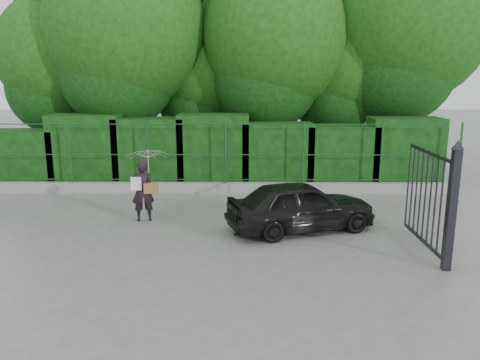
{
  "coord_description": "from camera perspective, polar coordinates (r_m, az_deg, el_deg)",
  "views": [
    {
      "loc": [
        0.95,
        -9.13,
        3.43
      ],
      "look_at": [
        0.86,
        1.3,
        1.1
      ],
      "focal_mm": 35.0,
      "sensor_mm": 36.0,
      "label": 1
    }
  ],
  "objects": [
    {
      "name": "kerb",
      "position": [
        14.05,
        -3.41,
        -0.93
      ],
      "size": [
        14.0,
        0.25,
        0.3
      ],
      "primitive_type": "cube",
      "color": "#9E9E99",
      "rests_on": "ground"
    },
    {
      "name": "woman",
      "position": [
        11.33,
        -11.27,
        0.8
      ],
      "size": [
        1.0,
        1.02,
        1.75
      ],
      "color": "black",
      "rests_on": "ground"
    },
    {
      "name": "car",
      "position": [
        10.64,
        7.42,
        -3.11
      ],
      "size": [
        3.6,
        2.33,
        1.14
      ],
      "primitive_type": "imported",
      "rotation": [
        0.0,
        0.0,
        1.89
      ],
      "color": "black",
      "rests_on": "ground"
    },
    {
      "name": "trees",
      "position": [
        16.9,
        1.18,
        16.63
      ],
      "size": [
        17.1,
        6.15,
        8.08
      ],
      "color": "black",
      "rests_on": "ground"
    },
    {
      "name": "gate",
      "position": [
        9.43,
        23.26,
        -2.21
      ],
      "size": [
        0.22,
        2.33,
        2.36
      ],
      "color": "black",
      "rests_on": "ground"
    },
    {
      "name": "ground",
      "position": [
        9.79,
        -5.16,
        -7.96
      ],
      "size": [
        80.0,
        80.0,
        0.0
      ],
      "primitive_type": "plane",
      "color": "gray"
    },
    {
      "name": "fence",
      "position": [
        13.83,
        -2.55,
        3.3
      ],
      "size": [
        14.13,
        0.06,
        1.8
      ],
      "color": "#174A21",
      "rests_on": "kerb"
    },
    {
      "name": "hedge",
      "position": [
        14.85,
        -3.01,
        3.32
      ],
      "size": [
        14.2,
        1.2,
        2.26
      ],
      "color": "black",
      "rests_on": "ground"
    }
  ]
}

